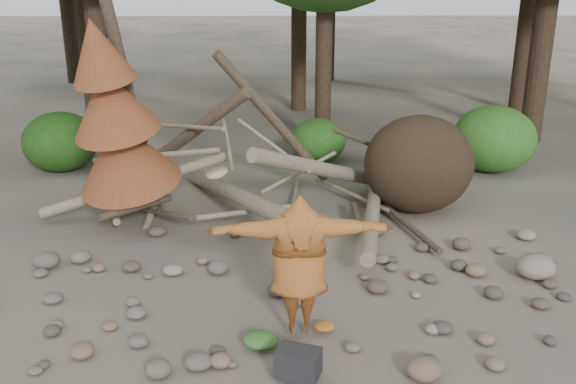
{
  "coord_description": "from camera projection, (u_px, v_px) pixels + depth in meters",
  "views": [
    {
      "loc": [
        -0.21,
        -7.94,
        4.72
      ],
      "look_at": [
        -0.06,
        1.5,
        1.4
      ],
      "focal_mm": 40.0,
      "sensor_mm": 36.0,
      "label": 1
    }
  ],
  "objects": [
    {
      "name": "frisbee_thrower",
      "position": [
        299.0,
        264.0,
        8.38
      ],
      "size": [
        2.43,
        0.82,
        2.21
      ],
      "color": "#9C5723",
      "rests_on": "ground"
    },
    {
      "name": "backpack",
      "position": [
        298.0,
        367.0,
        7.71
      ],
      "size": [
        0.6,
        0.5,
        0.34
      ],
      "primitive_type": "cube",
      "rotation": [
        0.0,
        0.0,
        -0.34
      ],
      "color": "black",
      "rests_on": "ground"
    },
    {
      "name": "boulder_front_right",
      "position": [
        424.0,
        369.0,
        7.74
      ],
      "size": [
        0.44,
        0.4,
        0.27
      ],
      "primitive_type": "ellipsoid",
      "color": "#775C4A",
      "rests_on": "ground"
    },
    {
      "name": "bush_right",
      "position": [
        494.0,
        139.0,
        15.47
      ],
      "size": [
        2.0,
        2.0,
        1.6
      ],
      "primitive_type": "ellipsoid",
      "color": "#357323",
      "rests_on": "ground"
    },
    {
      "name": "bush_mid",
      "position": [
        318.0,
        141.0,
        16.24
      ],
      "size": [
        1.4,
        1.4,
        1.12
      ],
      "primitive_type": "ellipsoid",
      "color": "#2B611C",
      "rests_on": "ground"
    },
    {
      "name": "bush_left",
      "position": [
        60.0,
        142.0,
        15.53
      ],
      "size": [
        1.8,
        1.8,
        1.44
      ],
      "primitive_type": "ellipsoid",
      "color": "#204D14",
      "rests_on": "ground"
    },
    {
      "name": "deadfall_pile",
      "position": [
        390.0,
        167.0,
        12.77
      ],
      "size": [
        8.55,
        5.24,
        3.3
      ],
      "color": "#332619",
      "rests_on": "ground"
    },
    {
      "name": "cloth_green",
      "position": [
        261.0,
        343.0,
        8.35
      ],
      "size": [
        0.47,
        0.39,
        0.17
      ],
      "primitive_type": "ellipsoid",
      "color": "#376A2A",
      "rests_on": "ground"
    },
    {
      "name": "dead_conifer",
      "position": [
        116.0,
        121.0,
        11.49
      ],
      "size": [
        2.06,
        2.16,
        4.35
      ],
      "color": "#4C3F30",
      "rests_on": "ground"
    },
    {
      "name": "boulder_mid_right",
      "position": [
        536.0,
        267.0,
        10.25
      ],
      "size": [
        0.63,
        0.56,
        0.38
      ],
      "primitive_type": "ellipsoid",
      "color": "gray",
      "rests_on": "ground"
    },
    {
      "name": "boulder_mid_left",
      "position": [
        46.0,
        260.0,
        10.6
      ],
      "size": [
        0.46,
        0.41,
        0.28
      ],
      "primitive_type": "ellipsoid",
      "color": "#5C554D",
      "rests_on": "ground"
    },
    {
      "name": "cloth_orange",
      "position": [
        324.0,
        329.0,
        8.73
      ],
      "size": [
        0.29,
        0.24,
        0.11
      ],
      "primitive_type": "ellipsoid",
      "color": "#B2671E",
      "rests_on": "ground"
    },
    {
      "name": "ground",
      "position": [
        294.0,
        320.0,
        9.06
      ],
      "size": [
        120.0,
        120.0,
        0.0
      ],
      "primitive_type": "plane",
      "color": "#514C44",
      "rests_on": "ground"
    }
  ]
}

